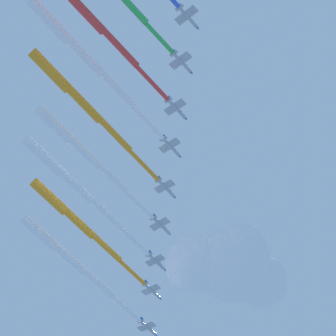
{
  "coord_description": "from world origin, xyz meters",
  "views": [
    {
      "loc": [
        -36.66,
        -91.48,
        -46.13
      ],
      "look_at": [
        0.0,
        0.0,
        169.73
      ],
      "focal_mm": 73.93,
      "sensor_mm": 36.0,
      "label": 1
    }
  ],
  "objects_px": {
    "jet_lead": "(69,258)",
    "jet_starboard_outer": "(83,10)",
    "jet_starboard_inner": "(74,184)",
    "jet_starboard_mid": "(81,102)",
    "jet_port_inner": "(77,221)",
    "jet_port_outer": "(82,54)",
    "jet_port_mid": "(83,151)"
  },
  "relations": [
    {
      "from": "jet_port_inner",
      "to": "jet_port_mid",
      "type": "xyz_separation_m",
      "value": [
        -7.06,
        -27.86,
        -2.28
      ]
    },
    {
      "from": "jet_lead",
      "to": "jet_port_inner",
      "type": "xyz_separation_m",
      "value": [
        -2.05,
        -13.8,
        3.07
      ]
    },
    {
      "from": "jet_lead",
      "to": "jet_starboard_inner",
      "type": "bearing_deg",
      "value": -105.53
    },
    {
      "from": "jet_port_outer",
      "to": "jet_starboard_outer",
      "type": "height_order",
      "value": "jet_port_outer"
    },
    {
      "from": "jet_port_inner",
      "to": "jet_starboard_outer",
      "type": "height_order",
      "value": "jet_port_inner"
    },
    {
      "from": "jet_port_mid",
      "to": "jet_port_outer",
      "type": "bearing_deg",
      "value": -109.58
    },
    {
      "from": "jet_starboard_outer",
      "to": "jet_starboard_mid",
      "type": "bearing_deg",
      "value": 72.2
    },
    {
      "from": "jet_starboard_inner",
      "to": "jet_port_mid",
      "type": "height_order",
      "value": "jet_port_mid"
    },
    {
      "from": "jet_port_mid",
      "to": "jet_starboard_outer",
      "type": "distance_m",
      "value": 47.8
    },
    {
      "from": "jet_starboard_inner",
      "to": "jet_port_mid",
      "type": "relative_size",
      "value": 1.07
    },
    {
      "from": "jet_port_inner",
      "to": "jet_port_mid",
      "type": "relative_size",
      "value": 1.02
    },
    {
      "from": "jet_port_inner",
      "to": "jet_starboard_inner",
      "type": "height_order",
      "value": "jet_port_inner"
    },
    {
      "from": "jet_starboard_inner",
      "to": "jet_starboard_outer",
      "type": "height_order",
      "value": "jet_starboard_outer"
    },
    {
      "from": "jet_port_mid",
      "to": "jet_starboard_mid",
      "type": "distance_m",
      "value": 17.59
    },
    {
      "from": "jet_lead",
      "to": "jet_starboard_mid",
      "type": "bearing_deg",
      "value": -104.7
    },
    {
      "from": "jet_port_mid",
      "to": "jet_port_inner",
      "type": "bearing_deg",
      "value": 75.78
    },
    {
      "from": "jet_starboard_mid",
      "to": "jet_port_mid",
      "type": "bearing_deg",
      "value": 69.53
    },
    {
      "from": "jet_lead",
      "to": "jet_port_outer",
      "type": "xyz_separation_m",
      "value": [
        -20.25,
        -73.0,
        2.76
      ]
    },
    {
      "from": "jet_starboard_inner",
      "to": "jet_port_mid",
      "type": "bearing_deg",
      "value": -94.58
    },
    {
      "from": "jet_lead",
      "to": "jet_starboard_outer",
      "type": "xyz_separation_m",
      "value": [
        -24.49,
        -86.91,
        0.12
      ]
    },
    {
      "from": "jet_starboard_inner",
      "to": "jet_port_outer",
      "type": "xyz_separation_m",
      "value": [
        -12.14,
        -43.83,
        2.63
      ]
    },
    {
      "from": "jet_lead",
      "to": "jet_starboard_mid",
      "type": "height_order",
      "value": "jet_starboard_mid"
    },
    {
      "from": "jet_lead",
      "to": "jet_starboard_mid",
      "type": "xyz_separation_m",
      "value": [
        -15.26,
        -58.14,
        1.02
      ]
    },
    {
      "from": "jet_starboard_inner",
      "to": "jet_starboard_mid",
      "type": "bearing_deg",
      "value": -103.87
    },
    {
      "from": "jet_starboard_mid",
      "to": "jet_port_outer",
      "type": "bearing_deg",
      "value": -108.58
    },
    {
      "from": "jet_starboard_inner",
      "to": "jet_port_mid",
      "type": "distance_m",
      "value": 12.55
    },
    {
      "from": "jet_port_mid",
      "to": "jet_starboard_mid",
      "type": "xyz_separation_m",
      "value": [
        -6.15,
        -16.48,
        0.22
      ]
    },
    {
      "from": "jet_port_mid",
      "to": "jet_starboard_outer",
      "type": "bearing_deg",
      "value": -108.78
    },
    {
      "from": "jet_lead",
      "to": "jet_starboard_mid",
      "type": "distance_m",
      "value": 60.12
    },
    {
      "from": "jet_port_inner",
      "to": "jet_starboard_inner",
      "type": "xyz_separation_m",
      "value": [
        -6.06,
        -15.37,
        -2.95
      ]
    },
    {
      "from": "jet_starboard_inner",
      "to": "jet_starboard_outer",
      "type": "relative_size",
      "value": 0.98
    },
    {
      "from": "jet_lead",
      "to": "jet_port_mid",
      "type": "distance_m",
      "value": 42.65
    }
  ]
}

